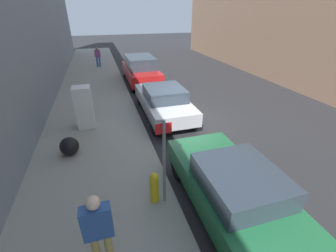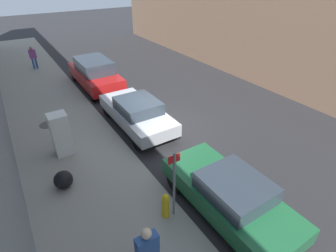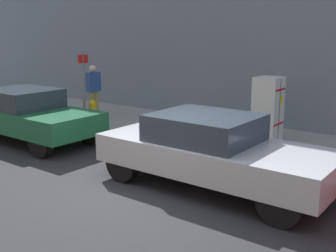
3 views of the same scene
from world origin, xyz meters
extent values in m
plane|color=#28282B|center=(0.00, 0.00, 0.00)|extent=(80.00, 80.00, 0.00)
cube|color=gray|center=(-3.85, 0.00, 0.07)|extent=(3.94, 44.00, 0.15)
cube|color=silver|center=(-4.11, 0.30, 0.99)|extent=(0.67, 0.62, 1.68)
cube|color=black|center=(-4.11, 0.61, 0.99)|extent=(0.01, 0.01, 1.60)
cube|color=yellow|center=(-4.19, 0.62, 1.26)|extent=(0.16, 0.01, 0.22)
cube|color=red|center=(-4.11, 0.61, 1.53)|extent=(0.60, 0.01, 0.05)
cube|color=red|center=(-4.11, 0.61, 0.65)|extent=(0.60, 0.01, 0.05)
cylinder|color=slate|center=(-2.19, -4.50, 1.27)|extent=(0.07, 0.07, 2.24)
cube|color=red|center=(-2.19, -4.48, 2.19)|extent=(0.36, 0.02, 0.24)
cylinder|color=gold|center=(-2.42, -4.42, 0.51)|extent=(0.22, 0.22, 0.72)
sphere|color=gold|center=(-2.42, -4.42, 0.89)|extent=(0.20, 0.20, 0.20)
sphere|color=black|center=(-4.60, -1.64, 0.45)|extent=(0.61, 0.61, 0.61)
cylinder|color=#A8934C|center=(-3.81, -5.73, 0.57)|extent=(0.14, 0.14, 0.85)
cylinder|color=#A8934C|center=(-3.58, -5.73, 0.57)|extent=(0.14, 0.14, 0.85)
cube|color=#2D5193|center=(-3.69, -5.73, 1.31)|extent=(0.49, 0.22, 0.64)
sphere|color=beige|center=(-3.69, -5.73, 1.75)|extent=(0.23, 0.23, 0.23)
cube|color=#1E6038|center=(-0.73, -5.16, 0.64)|extent=(1.82, 4.40, 0.55)
cube|color=#2D3842|center=(-0.73, -5.38, 1.17)|extent=(1.60, 1.85, 0.50)
cylinder|color=black|center=(-1.51, -3.58, 0.37)|extent=(0.22, 0.74, 0.74)
cylinder|color=black|center=(0.05, -3.58, 0.37)|extent=(0.22, 0.74, 0.74)
cylinder|color=black|center=(-1.51, -6.74, 0.37)|extent=(0.22, 0.74, 0.74)
cube|color=silver|center=(-0.73, 0.76, 0.64)|extent=(1.85, 4.54, 0.55)
cube|color=#2D3842|center=(-0.73, 0.54, 1.17)|extent=(1.62, 1.91, 0.50)
cylinder|color=black|center=(-1.53, 2.42, 0.37)|extent=(0.22, 0.73, 0.73)
cylinder|color=black|center=(0.06, 2.42, 0.37)|extent=(0.22, 0.73, 0.73)
cylinder|color=black|center=(-1.53, -0.89, 0.37)|extent=(0.22, 0.73, 0.73)
cylinder|color=black|center=(0.06, -0.89, 0.37)|extent=(0.22, 0.73, 0.73)
camera|label=1|loc=(-3.31, -8.51, 4.43)|focal=24.00mm
camera|label=2|loc=(-5.15, -8.83, 6.37)|focal=28.00mm
camera|label=3|loc=(5.90, 4.70, 2.95)|focal=45.00mm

